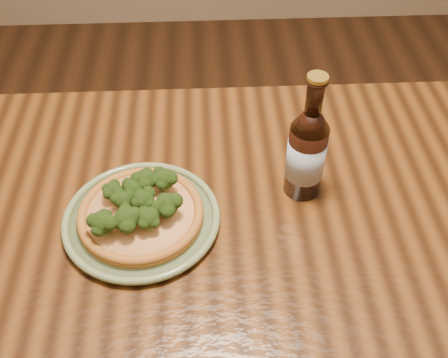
{
  "coord_description": "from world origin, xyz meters",
  "views": [
    {
      "loc": [
        -0.2,
        -0.49,
        1.49
      ],
      "look_at": [
        -0.16,
        0.17,
        0.82
      ],
      "focal_mm": 42.0,
      "sensor_mm": 36.0,
      "label": 1
    }
  ],
  "objects_px": {
    "plate": "(142,219)",
    "beer_bottle": "(307,152)",
    "table": "(310,262)",
    "pizza": "(140,211)"
  },
  "relations": [
    {
      "from": "plate",
      "to": "beer_bottle",
      "type": "height_order",
      "value": "beer_bottle"
    },
    {
      "from": "table",
      "to": "pizza",
      "type": "bearing_deg",
      "value": 172.99
    },
    {
      "from": "plate",
      "to": "pizza",
      "type": "bearing_deg",
      "value": 141.06
    },
    {
      "from": "plate",
      "to": "beer_bottle",
      "type": "xyz_separation_m",
      "value": [
        0.3,
        0.07,
        0.09
      ]
    },
    {
      "from": "beer_bottle",
      "to": "table",
      "type": "bearing_deg",
      "value": -70.38
    },
    {
      "from": "plate",
      "to": "table",
      "type": "bearing_deg",
      "value": -7.0
    },
    {
      "from": "table",
      "to": "beer_bottle",
      "type": "xyz_separation_m",
      "value": [
        -0.01,
        0.11,
        0.19
      ]
    },
    {
      "from": "pizza",
      "to": "plate",
      "type": "bearing_deg",
      "value": -38.94
    },
    {
      "from": "table",
      "to": "beer_bottle",
      "type": "relative_size",
      "value": 6.12
    },
    {
      "from": "table",
      "to": "pizza",
      "type": "relative_size",
      "value": 7.0
    }
  ]
}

